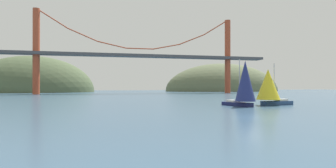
# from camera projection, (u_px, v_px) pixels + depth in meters

# --- Properties ---
(ground_plane) EXTENTS (360.00, 360.00, 0.00)m
(ground_plane) POSITION_uv_depth(u_px,v_px,m) (251.00, 117.00, 30.75)
(ground_plane) COLOR #385670
(headland_left) EXTENTS (67.23, 44.00, 40.18)m
(headland_left) POSITION_uv_depth(u_px,v_px,m) (32.00, 92.00, 148.99)
(headland_left) COLOR #4C5B3D
(headland_left) RESTS_ON ground_plane
(headland_right) EXTENTS (76.62, 44.00, 36.02)m
(headland_right) POSITION_uv_depth(u_px,v_px,m) (223.00, 91.00, 176.08)
(headland_right) COLOR #5B6647
(headland_right) RESTS_ON ground_plane
(suspension_bridge) EXTENTS (123.68, 6.00, 36.36)m
(suspension_bridge) POSITION_uv_depth(u_px,v_px,m) (140.00, 55.00, 123.17)
(suspension_bridge) COLOR #A34228
(suspension_bridge) RESTS_ON ground_plane
(sailboat_yellow_sail) EXTENTS (7.55, 4.67, 7.76)m
(sailboat_yellow_sail) POSITION_uv_depth(u_px,v_px,m) (269.00, 86.00, 49.21)
(sailboat_yellow_sail) COLOR navy
(sailboat_yellow_sail) RESTS_ON ground_plane
(sailboat_navy_sail) EXTENTS (4.55, 7.13, 8.33)m
(sailboat_navy_sail) POSITION_uv_depth(u_px,v_px,m) (244.00, 83.00, 46.39)
(sailboat_navy_sail) COLOR #191E4C
(sailboat_navy_sail) RESTS_ON ground_plane
(channel_buoy) EXTENTS (1.10, 1.10, 2.64)m
(channel_buoy) POSITION_uv_depth(u_px,v_px,m) (243.00, 100.00, 61.46)
(channel_buoy) COLOR red
(channel_buoy) RESTS_ON ground_plane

